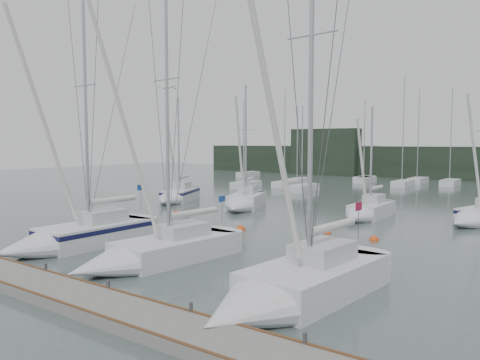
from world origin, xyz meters
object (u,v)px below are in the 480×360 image
buoy_b (374,240)px  sailboat_mid_a (176,196)px  sailboat_near_right (285,291)px  sailboat_mid_b (243,203)px  buoy_a (240,230)px  buoy_d (327,233)px  sailboat_mid_d (479,217)px  sailboat_near_center (143,256)px  sailboat_mid_c (366,212)px  sailboat_near_left (69,238)px  buoy_c (176,213)px

buoy_b → sailboat_mid_a: bearing=164.5°
sailboat_near_right → sailboat_mid_b: bearing=135.1°
buoy_a → buoy_d: bearing=24.9°
sailboat_mid_d → buoy_a: bearing=-121.0°
sailboat_mid_d → buoy_a: size_ratio=16.89×
sailboat_mid_a → buoy_d: 19.15m
sailboat_near_center → sailboat_mid_b: size_ratio=1.30×
sailboat_mid_a → buoy_a: (13.29, -7.94, -0.56)m
sailboat_near_right → buoy_b: sailboat_near_right is taller
sailboat_near_right → buoy_a: size_ratio=24.95×
sailboat_mid_d → buoy_b: bearing=-97.3°
sailboat_mid_b → sailboat_near_center: bearing=-89.7°
sailboat_near_center → sailboat_mid_c: 19.07m
sailboat_near_left → sailboat_near_right: (13.79, -0.87, -0.01)m
sailboat_mid_d → buoy_b: size_ratio=19.75×
sailboat_near_center → buoy_c: bearing=135.2°
sailboat_near_left → buoy_a: size_ratio=23.02×
buoy_a → buoy_c: buoy_a is taller
sailboat_near_center → sailboat_mid_d: bearing=70.1°
buoy_a → sailboat_mid_c: bearing=60.9°
sailboat_mid_a → sailboat_near_right: bearing=-62.5°
sailboat_mid_a → buoy_a: bearing=-54.2°
sailboat_mid_b → buoy_a: (5.32, -7.71, -0.56)m
sailboat_near_center → sailboat_mid_d: 23.57m
sailboat_near_center → sailboat_mid_b: sailboat_near_center is taller
sailboat_near_right → buoy_d: sailboat_near_right is taller
sailboat_mid_a → sailboat_mid_b: sailboat_mid_b is taller
sailboat_mid_c → sailboat_mid_d: bearing=17.7°
sailboat_near_center → sailboat_mid_c: size_ratio=1.64×
sailboat_mid_c → sailboat_mid_d: sailboat_mid_d is taller
buoy_d → sailboat_near_center: bearing=-105.9°
sailboat_near_left → sailboat_near_right: bearing=-2.0°
buoy_c → sailboat_mid_c: bearing=24.7°
buoy_a → buoy_c: (-8.37, 2.80, 0.00)m
sailboat_mid_c → sailboat_mid_d: (7.23, 2.28, 0.05)m
sailboat_mid_d → sailboat_near_left: bearing=-111.7°
buoy_a → buoy_d: 5.53m
buoy_a → sailboat_near_right: bearing=-48.1°
sailboat_near_left → sailboat_near_right: 13.82m
sailboat_mid_b → buoy_d: (10.33, -5.38, -0.56)m
buoy_a → sailboat_near_center: bearing=-80.9°
sailboat_near_right → buoy_a: bearing=138.0°
sailboat_mid_a → buoy_a: 15.49m
sailboat_mid_a → sailboat_mid_d: bearing=-16.0°
sailboat_near_right → buoy_c: sailboat_near_right is taller
sailboat_near_left → sailboat_mid_c: 20.86m
sailboat_mid_c → sailboat_near_right: bearing=-76.6°
sailboat_mid_d → buoy_b: sailboat_mid_d is taller
buoy_b → buoy_c: size_ratio=1.27×
sailboat_near_center → sailboat_mid_c: (3.41, 18.76, -0.00)m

